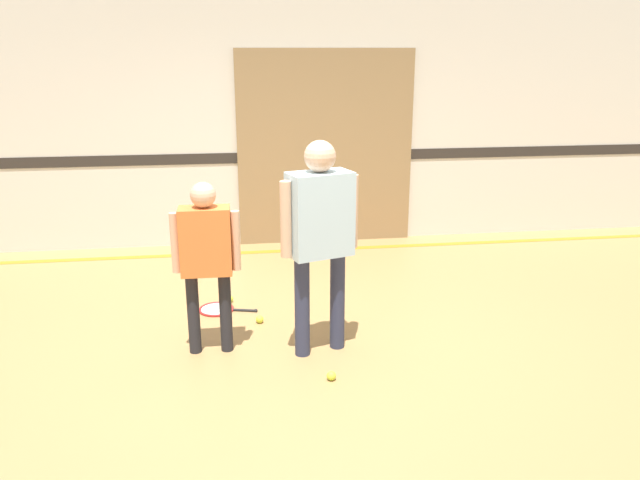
# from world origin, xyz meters

# --- Properties ---
(ground_plane) EXTENTS (16.00, 16.00, 0.00)m
(ground_plane) POSITION_xyz_m (0.00, 0.00, 0.00)
(ground_plane) COLOR #A87F4C
(wall_back) EXTENTS (16.00, 0.07, 3.20)m
(wall_back) POSITION_xyz_m (0.00, 2.92, 1.60)
(wall_back) COLOR silver
(wall_back) RESTS_ON ground_plane
(wall_panel) EXTENTS (2.04, 0.05, 2.24)m
(wall_panel) POSITION_xyz_m (0.68, 2.86, 1.12)
(wall_panel) COLOR #93754C
(wall_panel) RESTS_ON ground_plane
(floor_stripe) EXTENTS (14.40, 0.10, 0.01)m
(floor_stripe) POSITION_xyz_m (0.00, 2.51, 0.00)
(floor_stripe) COLOR orange
(floor_stripe) RESTS_ON ground_plane
(person_instructor) EXTENTS (0.59, 0.37, 1.61)m
(person_instructor) POSITION_xyz_m (0.22, 0.01, 1.00)
(person_instructor) COLOR #2D334C
(person_instructor) RESTS_ON ground_plane
(person_student_left) EXTENTS (0.50, 0.21, 1.32)m
(person_student_left) POSITION_xyz_m (-0.61, 0.11, 0.82)
(person_student_left) COLOR #232328
(person_student_left) RESTS_ON ground_plane
(racket_spare_on_floor) EXTENTS (0.55, 0.38, 0.03)m
(racket_spare_on_floor) POSITION_xyz_m (-0.57, 0.89, 0.01)
(racket_spare_on_floor) COLOR red
(racket_spare_on_floor) RESTS_ON ground_plane
(tennis_ball_near_instructor) EXTENTS (0.07, 0.07, 0.07)m
(tennis_ball_near_instructor) POSITION_xyz_m (0.23, -0.45, 0.03)
(tennis_ball_near_instructor) COLOR #CCE038
(tennis_ball_near_instructor) RESTS_ON ground_plane
(tennis_ball_by_spare_racket) EXTENTS (0.07, 0.07, 0.07)m
(tennis_ball_by_spare_racket) POSITION_xyz_m (-0.47, 1.06, 0.03)
(tennis_ball_by_spare_racket) COLOR #CCE038
(tennis_ball_by_spare_racket) RESTS_ON ground_plane
(tennis_ball_stray_left) EXTENTS (0.07, 0.07, 0.07)m
(tennis_ball_stray_left) POSITION_xyz_m (-0.22, 0.57, 0.03)
(tennis_ball_stray_left) COLOR #CCE038
(tennis_ball_stray_left) RESTS_ON ground_plane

